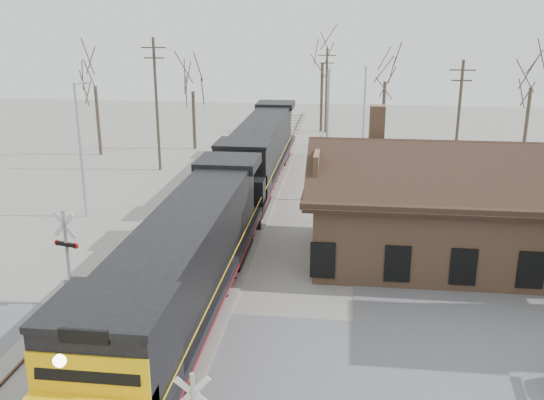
{
  "coord_description": "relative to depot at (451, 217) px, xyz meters",
  "views": [
    {
      "loc": [
        6.37,
        -18.77,
        12.46
      ],
      "look_at": [
        2.95,
        9.0,
        3.88
      ],
      "focal_mm": 40.0,
      "sensor_mm": 36.0,
      "label": 1
    }
  ],
  "objects": [
    {
      "name": "ground",
      "position": [
        -11.99,
        -12.0,
        -2.41
      ],
      "size": [
        140.0,
        140.0,
        0.0
      ],
      "primitive_type": "plane",
      "color": "#A09B91",
      "rests_on": "ground"
    },
    {
      "name": "road",
      "position": [
        -11.99,
        -12.0,
        -2.39
      ],
      "size": [
        60.0,
        9.0,
        0.03
      ],
      "primitive_type": "cube",
      "color": "#5C5C61",
      "rests_on": "ground"
    },
    {
      "name": "track_main",
      "position": [
        -11.99,
        3.0,
        -2.34
      ],
      "size": [
        3.4,
        90.0,
        0.24
      ],
      "color": "#A09B91",
      "rests_on": "ground"
    },
    {
      "name": "track_siding",
      "position": [
        -16.49,
        3.0,
        -2.34
      ],
      "size": [
        3.4,
        90.0,
        0.24
      ],
      "color": "#A09B91",
      "rests_on": "ground"
    },
    {
      "name": "depot",
      "position": [
        0.0,
        0.0,
        0.0
      ],
      "size": [
        15.2,
        9.31,
        7.9
      ],
      "color": "#946C4C",
      "rests_on": "ground"
    },
    {
      "name": "locomotive_lead",
      "position": [
        -11.99,
        -8.93,
        0.18
      ],
      "size": [
        3.3,
        22.12,
        4.91
      ],
      "color": "black",
      "rests_on": "ground"
    },
    {
      "name": "locomotive_trailing",
      "position": [
        -11.99,
        13.46,
        0.18
      ],
      "size": [
        3.3,
        22.12,
        4.65
      ],
      "color": "black",
      "rests_on": "ground"
    },
    {
      "name": "crossbuck_far",
      "position": [
        -17.53,
        -7.43,
        -0.34
      ],
      "size": [
        1.24,
        0.42,
        4.45
      ],
      "rotation": [
        0.0,
        0.0,
        2.87
      ],
      "color": "#A5A8AD",
      "rests_on": "ground"
    },
    {
      "name": "streetlight_a",
      "position": [
        -22.04,
        4.67,
        2.39
      ],
      "size": [
        0.25,
        2.04,
        8.53
      ],
      "color": "#A5A8AD",
      "rests_on": "ground"
    },
    {
      "name": "streetlight_b",
      "position": [
        -6.86,
        10.18,
        2.64
      ],
      "size": [
        0.25,
        2.04,
        9.03
      ],
      "color": "#A5A8AD",
      "rests_on": "ground"
    },
    {
      "name": "streetlight_c",
      "position": [
        -4.04,
        24.29,
        2.18
      ],
      "size": [
        0.25,
        2.04,
        8.11
      ],
      "color": "#A5A8AD",
      "rests_on": "ground"
    },
    {
      "name": "utility_pole_a",
      "position": [
        -20.97,
        17.01,
        3.21
      ],
      "size": [
        2.0,
        0.24,
        10.77
      ],
      "color": "#382D23",
      "rests_on": "ground"
    },
    {
      "name": "utility_pole_b",
      "position": [
        -7.87,
        35.63,
        2.36
      ],
      "size": [
        2.0,
        0.24,
        9.11
      ],
      "color": "#382D23",
      "rests_on": "ground"
    },
    {
      "name": "utility_pole_c",
      "position": [
        3.24,
        18.58,
        2.38
      ],
      "size": [
        2.0,
        0.24,
        9.14
      ],
      "color": "#382D23",
      "rests_on": "ground"
    },
    {
      "name": "tree_a",
      "position": [
        -28.2,
        22.02,
        4.93
      ],
      "size": [
        4.21,
        4.21,
        10.31
      ],
      "color": "#382D23",
      "rests_on": "ground"
    },
    {
      "name": "tree_b",
      "position": [
        -20.12,
        25.6,
        4.0
      ],
      "size": [
        3.68,
        3.68,
        9.02
      ],
      "color": "#382D23",
      "rests_on": "ground"
    },
    {
      "name": "tree_c",
      "position": [
        -8.39,
        36.25,
        6.32
      ],
      "size": [
        5.0,
        5.0,
        12.25
      ],
      "color": "#382D23",
      "rests_on": "ground"
    },
    {
      "name": "tree_d",
      "position": [
        -2.05,
        28.94,
        4.93
      ],
      "size": [
        4.21,
        4.21,
        10.31
      ],
      "color": "#382D23",
      "rests_on": "ground"
    },
    {
      "name": "tree_e",
      "position": [
        9.96,
        23.76,
        5.17
      ],
      "size": [
        4.35,
        4.35,
        10.65
      ],
      "color": "#382D23",
      "rests_on": "ground"
    }
  ]
}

